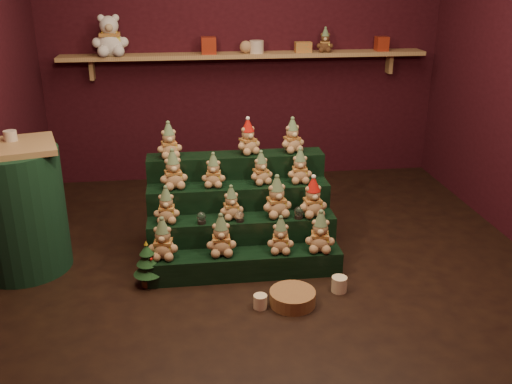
{
  "coord_description": "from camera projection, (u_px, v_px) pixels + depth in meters",
  "views": [
    {
      "loc": [
        -0.63,
        -3.8,
        2.09
      ],
      "look_at": [
        -0.11,
        0.25,
        0.49
      ],
      "focal_mm": 40.0,
      "sensor_mm": 36.0,
      "label": 1
    }
  ],
  "objects": [
    {
      "name": "ground",
      "position": [
        274.0,
        262.0,
        4.35
      ],
      "size": [
        4.0,
        4.0,
        0.0
      ],
      "primitive_type": "plane",
      "color": "black",
      "rests_on": "ground"
    },
    {
      "name": "back_wall",
      "position": [
        244.0,
        42.0,
        5.73
      ],
      "size": [
        4.0,
        0.1,
        2.8
      ],
      "primitive_type": "cube",
      "color": "black",
      "rests_on": "ground"
    },
    {
      "name": "front_wall",
      "position": [
        373.0,
        185.0,
        1.95
      ],
      "size": [
        4.0,
        0.1,
        2.8
      ],
      "primitive_type": "cube",
      "color": "black",
      "rests_on": "ground"
    },
    {
      "name": "back_shelf",
      "position": [
        246.0,
        56.0,
        5.61
      ],
      "size": [
        3.6,
        0.26,
        0.24
      ],
      "color": "tan",
      "rests_on": "ground"
    },
    {
      "name": "riser_tier_front",
      "position": [
        245.0,
        264.0,
        4.14
      ],
      "size": [
        1.4,
        0.22,
        0.18
      ],
      "primitive_type": "cube",
      "color": "black",
      "rests_on": "ground"
    },
    {
      "name": "riser_tier_midfront",
      "position": [
        242.0,
        240.0,
        4.31
      ],
      "size": [
        1.4,
        0.22,
        0.36
      ],
      "primitive_type": "cube",
      "color": "black",
      "rests_on": "ground"
    },
    {
      "name": "riser_tier_midback",
      "position": [
        239.0,
        217.0,
        4.48
      ],
      "size": [
        1.4,
        0.22,
        0.54
      ],
      "primitive_type": "cube",
      "color": "black",
      "rests_on": "ground"
    },
    {
      "name": "riser_tier_back",
      "position": [
        236.0,
        196.0,
        4.65
      ],
      "size": [
        1.4,
        0.22,
        0.72
      ],
      "primitive_type": "cube",
      "color": "black",
      "rests_on": "ground"
    },
    {
      "name": "teddy_0",
      "position": [
        163.0,
        238.0,
        3.99
      ],
      "size": [
        0.24,
        0.22,
        0.3
      ],
      "primitive_type": null,
      "rotation": [
        0.0,
        0.0,
        -0.14
      ],
      "color": "tan",
      "rests_on": "riser_tier_front"
    },
    {
      "name": "teddy_1",
      "position": [
        221.0,
        235.0,
        4.04
      ],
      "size": [
        0.22,
        0.2,
        0.3
      ],
      "primitive_type": null,
      "rotation": [
        0.0,
        0.0,
        -0.03
      ],
      "color": "tan",
      "rests_on": "riser_tier_front"
    },
    {
      "name": "teddy_2",
      "position": [
        281.0,
        235.0,
        4.08
      ],
      "size": [
        0.21,
        0.2,
        0.27
      ],
      "primitive_type": null,
      "rotation": [
        0.0,
        0.0,
        -0.15
      ],
      "color": "tan",
      "rests_on": "riser_tier_front"
    },
    {
      "name": "teddy_3",
      "position": [
        320.0,
        231.0,
        4.09
      ],
      "size": [
        0.25,
        0.23,
        0.3
      ],
      "primitive_type": null,
      "rotation": [
        0.0,
        0.0,
        -0.19
      ],
      "color": "tan",
      "rests_on": "riser_tier_front"
    },
    {
      "name": "teddy_4",
      "position": [
        166.0,
        205.0,
        4.13
      ],
      "size": [
        0.2,
        0.18,
        0.27
      ],
      "primitive_type": null,
      "rotation": [
        0.0,
        0.0,
        -0.06
      ],
      "color": "tan",
      "rests_on": "riser_tier_midfront"
    },
    {
      "name": "teddy_5",
      "position": [
        231.0,
        203.0,
        4.2
      ],
      "size": [
        0.2,
        0.18,
        0.25
      ],
      "primitive_type": null,
      "rotation": [
        0.0,
        0.0,
        0.15
      ],
      "color": "tan",
      "rests_on": "riser_tier_midfront"
    },
    {
      "name": "teddy_6",
      "position": [
        277.0,
        196.0,
        4.23
      ],
      "size": [
        0.25,
        0.24,
        0.31
      ],
      "primitive_type": null,
      "rotation": [
        0.0,
        0.0,
        0.18
      ],
      "color": "tan",
      "rests_on": "riser_tier_midfront"
    },
    {
      "name": "teddy_7",
      "position": [
        313.0,
        197.0,
        4.23
      ],
      "size": [
        0.23,
        0.21,
        0.3
      ],
      "primitive_type": null,
      "rotation": [
        0.0,
        0.0,
        0.11
      ],
      "color": "tan",
      "rests_on": "riser_tier_midfront"
    },
    {
      "name": "teddy_8",
      "position": [
        173.0,
        169.0,
        4.28
      ],
      "size": [
        0.24,
        0.22,
        0.29
      ],
      "primitive_type": null,
      "rotation": [
        0.0,
        0.0,
        0.19
      ],
      "color": "tan",
      "rests_on": "riser_tier_midback"
    },
    {
      "name": "teddy_9",
      "position": [
        214.0,
        170.0,
        4.31
      ],
      "size": [
        0.2,
        0.19,
        0.25
      ],
      "primitive_type": null,
      "rotation": [
        0.0,
        0.0,
        -0.14
      ],
      "color": "tan",
      "rests_on": "riser_tier_midback"
    },
    {
      "name": "teddy_10",
      "position": [
        261.0,
        168.0,
        4.37
      ],
      "size": [
        0.22,
        0.21,
        0.25
      ],
      "primitive_type": null,
      "rotation": [
        0.0,
        0.0,
        0.32
      ],
      "color": "tan",
      "rests_on": "riser_tier_midback"
    },
    {
      "name": "teddy_11",
      "position": [
        300.0,
        166.0,
        4.39
      ],
      "size": [
        0.2,
        0.18,
        0.26
      ],
      "primitive_type": null,
      "rotation": [
        0.0,
        0.0,
        -0.04
      ],
      "color": "tan",
      "rests_on": "riser_tier_midback"
    },
    {
      "name": "teddy_12",
      "position": [
        169.0,
        140.0,
        4.4
      ],
      "size": [
        0.22,
        0.21,
        0.27
      ],
      "primitive_type": null,
      "rotation": [
        0.0,
        0.0,
        0.19
      ],
      "color": "tan",
      "rests_on": "riser_tier_back"
    },
    {
      "name": "teddy_13",
      "position": [
        248.0,
        137.0,
        4.49
      ],
      "size": [
        0.25,
        0.24,
        0.27
      ],
      "primitive_type": null,
      "rotation": [
        0.0,
        0.0,
        0.41
      ],
      "color": "tan",
      "rests_on": "riser_tier_back"
    },
    {
      "name": "teddy_14",
      "position": [
        292.0,
        135.0,
        4.53
      ],
      "size": [
        0.23,
        0.22,
        0.27
      ],
      "primitive_type": null,
      "rotation": [
        0.0,
        0.0,
        0.29
      ],
      "color": "tan",
      "rests_on": "riser_tier_back"
    },
    {
      "name": "snow_globe_a",
      "position": [
        201.0,
        218.0,
        4.13
      ],
      "size": [
        0.07,
        0.07,
        0.09
      ],
      "color": "black",
      "rests_on": "riser_tier_midfront"
    },
    {
      "name": "snow_globe_b",
      "position": [
        240.0,
        216.0,
        4.17
      ],
      "size": [
        0.06,
        0.06,
        0.08
      ],
      "color": "black",
      "rests_on": "riser_tier_midfront"
    },
    {
      "name": "snow_globe_c",
      "position": [
        299.0,
        213.0,
        4.22
      ],
      "size": [
        0.07,
        0.07,
        0.09
      ],
      "color": "black",
      "rests_on": "riser_tier_midfront"
    },
    {
      "name": "side_table",
      "position": [
        18.0,
        209.0,
        4.11
      ],
      "size": [
        0.74,
        0.67,
        0.96
      ],
      "rotation": [
        0.0,
        0.0,
        0.27
      ],
      "color": "tan",
      "rests_on": "ground"
    },
    {
      "name": "table_ornament",
      "position": [
        10.0,
        136.0,
        4.01
      ],
      "size": [
        0.09,
        0.09,
        0.07
      ],
      "primitive_type": "cylinder",
      "color": "beige",
      "rests_on": "side_table"
    },
    {
      "name": "mini_christmas_tree",
      "position": [
        147.0,
        264.0,
        3.98
      ],
      "size": [
        0.2,
        0.2,
        0.35
      ],
      "rotation": [
        0.0,
        0.0,
        -0.3
      ],
      "color": "#48331A",
      "rests_on": "ground"
    },
    {
      "name": "mug_left",
      "position": [
        260.0,
        301.0,
        3.75
      ],
      "size": [
        0.09,
        0.09,
        0.09
      ],
      "primitive_type": "cylinder",
      "color": "beige",
      "rests_on": "ground"
    },
    {
      "name": "mug_right",
      "position": [
        339.0,
        284.0,
        3.94
      ],
      "size": [
        0.11,
        0.11,
        0.11
      ],
      "primitive_type": "cylinder",
      "color": "beige",
      "rests_on": "ground"
    },
    {
      "name": "wicker_basket",
      "position": [
        292.0,
        298.0,
        3.79
      ],
      "size": [
        0.36,
        0.36,
        0.1
      ],
      "primitive_type": "cylinder",
      "rotation": [
        0.0,
        0.0,
        0.17
      ],
      "color": "olive",
      "rests_on": "ground"
    },
    {
      "name": "white_bear",
      "position": [
        109.0,
        30.0,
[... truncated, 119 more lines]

